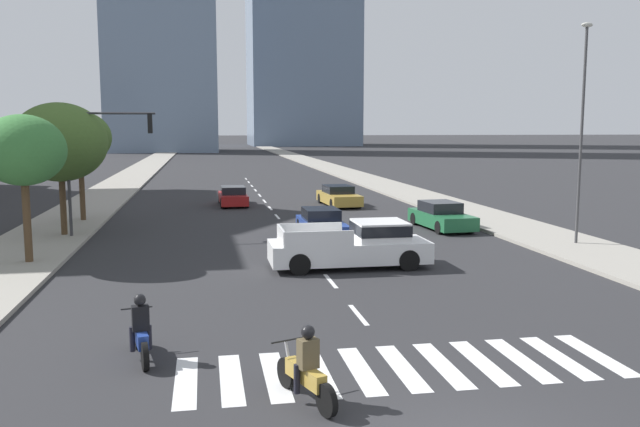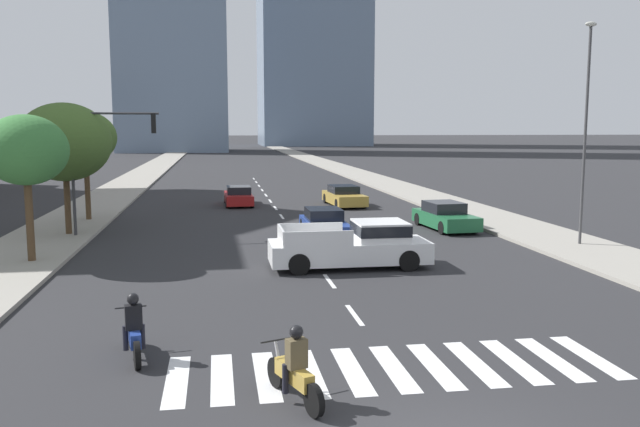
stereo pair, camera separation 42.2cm
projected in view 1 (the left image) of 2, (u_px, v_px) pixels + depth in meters
sidewalk_east at (451, 207)px, 41.43m from camera, size 4.00×260.00×0.15m
sidewalk_west at (77, 215)px, 37.54m from camera, size 4.00×260.00×0.15m
crosswalk_near at (402, 367)px, 13.90m from camera, size 9.45×2.77×0.01m
lane_divider_center at (270, 208)px, 41.24m from camera, size 0.14×50.00×0.01m
motorcycle_lead at (306, 371)px, 12.10m from camera, size 1.01×2.04×1.49m
motorcycle_trailing at (141, 333)px, 14.33m from camera, size 0.74×2.06×1.49m
pickup_truck at (357, 245)px, 23.79m from camera, size 5.76×2.15×1.67m
sedan_blue_0 at (322, 224)px, 30.62m from camera, size 1.86×4.48×1.28m
sedan_red_1 at (233, 197)px, 42.61m from camera, size 1.83×4.36×1.26m
sedan_gold_2 at (339, 196)px, 42.58m from camera, size 2.19×4.88×1.30m
sedan_green_3 at (441, 216)px, 32.87m from camera, size 2.15×4.66×1.35m
traffic_signal_far at (100, 147)px, 29.55m from camera, size 4.19×0.28×5.93m
street_lamp_east at (582, 120)px, 27.36m from camera, size 0.50×0.24×9.18m
street_tree_nearest at (23, 151)px, 23.60m from camera, size 3.03×3.03×5.38m
street_tree_second at (60, 142)px, 29.70m from camera, size 4.21×4.21×6.03m
street_tree_third at (80, 138)px, 34.44m from camera, size 3.27×3.27×5.76m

